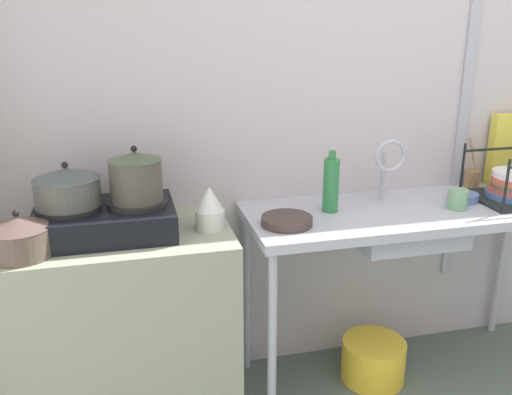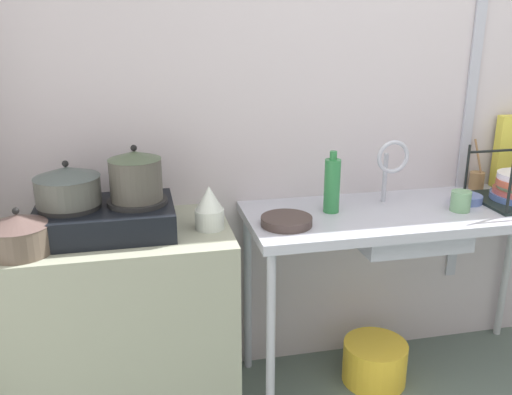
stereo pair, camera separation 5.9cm
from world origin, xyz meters
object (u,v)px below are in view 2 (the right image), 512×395
object	(u,v)px
pot_on_right_burner	(136,175)
cup_by_rack	(461,201)
stove	(105,218)
utensil_jar	(477,179)
faucet	(392,161)
frying_pan	(287,221)
bottle_by_sink	(332,185)
bucket_on_floor	(375,362)
pot_beside_stove	(19,234)
small_bowl_on_drainboard	(467,199)
percolator	(209,208)
sink_basin	(408,229)
pot_on_left_burner	(68,185)

from	to	relation	value
pot_on_right_burner	cup_by_rack	world-z (taller)	pot_on_right_burner
stove	utensil_jar	xyz separation A→B (m)	(1.72, 0.21, -0.01)
faucet	frying_pan	size ratio (longest dim) A/B	1.43
bottle_by_sink	bucket_on_floor	size ratio (longest dim) A/B	0.89
pot_on_right_burner	pot_beside_stove	size ratio (longest dim) A/B	0.95
stove	bottle_by_sink	world-z (taller)	bottle_by_sink
small_bowl_on_drainboard	bottle_by_sink	xyz separation A→B (m)	(-0.63, 0.02, 0.10)
stove	cup_by_rack	size ratio (longest dim) A/B	5.93
small_bowl_on_drainboard	bottle_by_sink	world-z (taller)	bottle_by_sink
pot_on_right_burner	utensil_jar	bearing A→B (deg)	7.51
percolator	sink_basin	distance (m)	0.86
sink_basin	utensil_jar	xyz separation A→B (m)	(0.48, 0.26, 0.11)
pot_beside_stove	cup_by_rack	bearing A→B (deg)	2.40
pot_beside_stove	percolator	bearing A→B (deg)	8.02
small_bowl_on_drainboard	sink_basin	bearing A→B (deg)	-166.45
percolator	faucet	xyz separation A→B (m)	(0.81, 0.12, 0.11)
stove	pot_on_left_burner	distance (m)	0.18
bottle_by_sink	pot_on_left_burner	bearing A→B (deg)	-177.69
pot_on_left_burner	cup_by_rack	xyz separation A→B (m)	(1.58, -0.06, -0.15)
percolator	small_bowl_on_drainboard	distance (m)	1.16
frying_pan	pot_on_right_burner	bearing A→B (deg)	172.77
pot_beside_stove	bucket_on_floor	distance (m)	1.65
percolator	faucet	world-z (taller)	faucet
sink_basin	bottle_by_sink	xyz separation A→B (m)	(-0.31, 0.09, 0.19)
pot_on_right_burner	faucet	bearing A→B (deg)	3.97
pot_beside_stove	frying_pan	xyz separation A→B (m)	(0.98, 0.06, -0.06)
pot_on_right_burner	frying_pan	xyz separation A→B (m)	(0.57, -0.07, -0.20)
stove	pot_on_left_burner	xyz separation A→B (m)	(-0.12, 0.00, 0.14)
pot_beside_stove	sink_basin	size ratio (longest dim) A/B	0.49
frying_pan	small_bowl_on_drainboard	size ratio (longest dim) A/B	1.53
pot_on_left_burner	pot_on_right_burner	bearing A→B (deg)	0.00
pot_on_left_burner	sink_basin	xyz separation A→B (m)	(1.36, -0.05, -0.27)
pot_beside_stove	bottle_by_sink	size ratio (longest dim) A/B	0.85
pot_on_right_burner	small_bowl_on_drainboard	distance (m)	1.44
pot_on_left_burner	bucket_on_floor	distance (m)	1.58
pot_on_right_burner	percolator	distance (m)	0.30
pot_on_left_burner	bucket_on_floor	xyz separation A→B (m)	(1.27, -0.01, -0.94)
pot_on_right_burner	pot_beside_stove	xyz separation A→B (m)	(-0.41, -0.14, -0.15)
cup_by_rack	bottle_by_sink	bearing A→B (deg)	168.87
pot_on_left_burner	bottle_by_sink	size ratio (longest dim) A/B	0.92
sink_basin	stove	bearing A→B (deg)	177.70
pot_on_right_burner	bottle_by_sink	bearing A→B (deg)	3.03
faucet	pot_on_left_burner	bearing A→B (deg)	-176.77
pot_beside_stove	small_bowl_on_drainboard	size ratio (longest dim) A/B	1.67
percolator	frying_pan	size ratio (longest dim) A/B	0.84
pot_beside_stove	stove	bearing A→B (deg)	25.89
small_bowl_on_drainboard	utensil_jar	bearing A→B (deg)	47.89
stove	cup_by_rack	bearing A→B (deg)	-2.52
utensil_jar	frying_pan	bearing A→B (deg)	-164.57
pot_beside_stove	sink_basin	distance (m)	1.53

